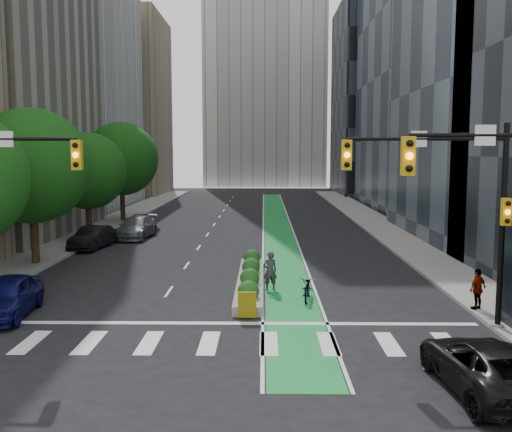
{
  "coord_description": "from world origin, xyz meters",
  "views": [
    {
      "loc": [
        1.83,
        -19.41,
        6.37
      ],
      "look_at": [
        1.43,
        10.3,
        3.0
      ],
      "focal_mm": 40.0,
      "sensor_mm": 36.0,
      "label": 1
    }
  ],
  "objects_px": {
    "pedestrian_near": "(507,282)",
    "pedestrian_far": "(478,289)",
    "cyclist": "(270,271)",
    "parked_car_right": "(486,366)",
    "parked_car_left_near": "(7,296)",
    "parked_car_left_mid": "(93,238)",
    "parked_car_left_far": "(136,227)",
    "bicycle": "(308,288)",
    "median_planter": "(250,279)"
  },
  "relations": [
    {
      "from": "cyclist",
      "to": "parked_car_right",
      "type": "distance_m",
      "value": 12.41
    },
    {
      "from": "cyclist",
      "to": "pedestrian_far",
      "type": "bearing_deg",
      "value": 140.39
    },
    {
      "from": "median_planter",
      "to": "parked_car_left_mid",
      "type": "distance_m",
      "value": 14.92
    },
    {
      "from": "parked_car_left_near",
      "to": "cyclist",
      "type": "bearing_deg",
      "value": 17.51
    },
    {
      "from": "pedestrian_far",
      "to": "bicycle",
      "type": "bearing_deg",
      "value": -51.32
    },
    {
      "from": "cyclist",
      "to": "pedestrian_far",
      "type": "distance_m",
      "value": 8.93
    },
    {
      "from": "pedestrian_near",
      "to": "parked_car_left_mid",
      "type": "bearing_deg",
      "value": 52.14
    },
    {
      "from": "parked_car_right",
      "to": "pedestrian_far",
      "type": "height_order",
      "value": "pedestrian_far"
    },
    {
      "from": "bicycle",
      "to": "parked_car_left_mid",
      "type": "relative_size",
      "value": 0.46
    },
    {
      "from": "bicycle",
      "to": "pedestrian_near",
      "type": "relative_size",
      "value": 1.08
    },
    {
      "from": "median_planter",
      "to": "parked_car_left_near",
      "type": "bearing_deg",
      "value": -151.6
    },
    {
      "from": "cyclist",
      "to": "pedestrian_near",
      "type": "relative_size",
      "value": 0.94
    },
    {
      "from": "median_planter",
      "to": "pedestrian_far",
      "type": "relative_size",
      "value": 6.3
    },
    {
      "from": "parked_car_right",
      "to": "pedestrian_near",
      "type": "relative_size",
      "value": 2.62
    },
    {
      "from": "pedestrian_far",
      "to": "cyclist",
      "type": "bearing_deg",
      "value": -59.19
    },
    {
      "from": "bicycle",
      "to": "parked_car_left_near",
      "type": "distance_m",
      "value": 12.13
    },
    {
      "from": "parked_car_left_far",
      "to": "cyclist",
      "type": "bearing_deg",
      "value": -53.97
    },
    {
      "from": "parked_car_left_far",
      "to": "pedestrian_near",
      "type": "xyz_separation_m",
      "value": [
        19.31,
        -18.79,
        0.32
      ]
    },
    {
      "from": "bicycle",
      "to": "cyclist",
      "type": "xyz_separation_m",
      "value": [
        -1.6,
        1.73,
        0.36
      ]
    },
    {
      "from": "cyclist",
      "to": "pedestrian_near",
      "type": "bearing_deg",
      "value": 146.99
    },
    {
      "from": "cyclist",
      "to": "parked_car_left_mid",
      "type": "height_order",
      "value": "cyclist"
    },
    {
      "from": "median_planter",
      "to": "parked_car_left_near",
      "type": "relative_size",
      "value": 2.21
    },
    {
      "from": "cyclist",
      "to": "parked_car_right",
      "type": "height_order",
      "value": "cyclist"
    },
    {
      "from": "bicycle",
      "to": "parked_car_left_near",
      "type": "relative_size",
      "value": 0.45
    },
    {
      "from": "parked_car_left_near",
      "to": "parked_car_right",
      "type": "distance_m",
      "value": 17.24
    },
    {
      "from": "parked_car_left_far",
      "to": "pedestrian_near",
      "type": "relative_size",
      "value": 2.82
    },
    {
      "from": "bicycle",
      "to": "pedestrian_near",
      "type": "distance_m",
      "value": 8.08
    },
    {
      "from": "median_planter",
      "to": "parked_car_left_far",
      "type": "distance_m",
      "value": 17.52
    },
    {
      "from": "median_planter",
      "to": "bicycle",
      "type": "height_order",
      "value": "median_planter"
    },
    {
      "from": "pedestrian_near",
      "to": "parked_car_left_near",
      "type": "bearing_deg",
      "value": 89.88
    },
    {
      "from": "parked_car_left_far",
      "to": "pedestrian_far",
      "type": "xyz_separation_m",
      "value": [
        17.92,
        -19.43,
        0.18
      ]
    },
    {
      "from": "pedestrian_near",
      "to": "pedestrian_far",
      "type": "bearing_deg",
      "value": 110.65
    },
    {
      "from": "median_planter",
      "to": "parked_car_left_near",
      "type": "xyz_separation_m",
      "value": [
        -9.32,
        -5.04,
        0.42
      ]
    },
    {
      "from": "bicycle",
      "to": "cyclist",
      "type": "bearing_deg",
      "value": 141.17
    },
    {
      "from": "median_planter",
      "to": "pedestrian_far",
      "type": "xyz_separation_m",
      "value": [
        9.1,
        -4.29,
        0.59
      ]
    },
    {
      "from": "parked_car_left_far",
      "to": "parked_car_right",
      "type": "bearing_deg",
      "value": -55.8
    },
    {
      "from": "median_planter",
      "to": "pedestrian_far",
      "type": "distance_m",
      "value": 10.08
    },
    {
      "from": "bicycle",
      "to": "parked_car_left_far",
      "type": "xyz_separation_m",
      "value": [
        -11.34,
        17.57,
        0.24
      ]
    },
    {
      "from": "cyclist",
      "to": "parked_car_left_mid",
      "type": "xyz_separation_m",
      "value": [
        -11.56,
        11.17,
        -0.17
      ]
    },
    {
      "from": "cyclist",
      "to": "parked_car_right",
      "type": "xyz_separation_m",
      "value": [
        5.64,
        -11.05,
        -0.21
      ]
    },
    {
      "from": "median_planter",
      "to": "pedestrian_near",
      "type": "relative_size",
      "value": 5.36
    },
    {
      "from": "cyclist",
      "to": "bicycle",
      "type": "bearing_deg",
      "value": 116.99
    },
    {
      "from": "parked_car_left_far",
      "to": "pedestrian_far",
      "type": "bearing_deg",
      "value": -42.88
    },
    {
      "from": "parked_car_left_mid",
      "to": "pedestrian_near",
      "type": "xyz_separation_m",
      "value": [
        21.13,
        -14.11,
        0.37
      ]
    },
    {
      "from": "parked_car_left_near",
      "to": "parked_car_right",
      "type": "bearing_deg",
      "value": -28.37
    },
    {
      "from": "parked_car_left_near",
      "to": "pedestrian_far",
      "type": "bearing_deg",
      "value": -3.12
    },
    {
      "from": "parked_car_left_near",
      "to": "parked_car_left_mid",
      "type": "xyz_separation_m",
      "value": [
        -1.32,
        15.5,
        -0.05
      ]
    },
    {
      "from": "pedestrian_near",
      "to": "cyclist",
      "type": "bearing_deg",
      "value": 68.77
    },
    {
      "from": "median_planter",
      "to": "pedestrian_far",
      "type": "height_order",
      "value": "pedestrian_far"
    },
    {
      "from": "parked_car_left_mid",
      "to": "median_planter",
      "type": "bearing_deg",
      "value": -36.77
    }
  ]
}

